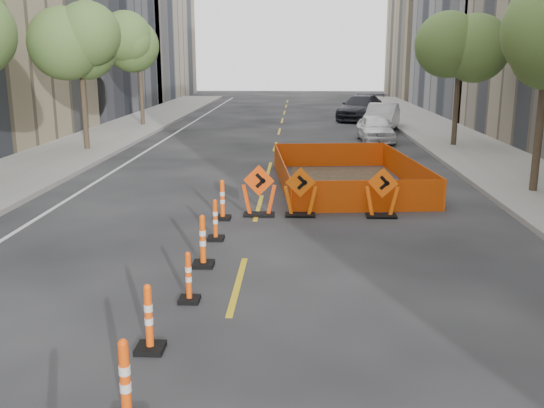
{
  "coord_description": "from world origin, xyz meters",
  "views": [
    {
      "loc": [
        1.12,
        -6.68,
        4.19
      ],
      "look_at": [
        0.56,
        5.94,
        1.1
      ],
      "focal_mm": 40.0,
      "sensor_mm": 36.0,
      "label": 1
    }
  ],
  "objects_px": {
    "channelizer_5": "(203,241)",
    "parked_car_mid": "(382,117)",
    "channelizer_4": "(189,277)",
    "chevron_sign_left": "(259,190)",
    "channelizer_7": "(222,200)",
    "parked_car_near": "(375,128)",
    "channelizer_6": "(215,220)",
    "chevron_sign_center": "(300,192)",
    "parked_car_far": "(361,108)",
    "chevron_sign_right": "(382,192)",
    "channelizer_3": "(149,318)",
    "channelizer_2": "(125,383)"
  },
  "relations": [
    {
      "from": "chevron_sign_left",
      "to": "parked_car_far",
      "type": "height_order",
      "value": "parked_car_far"
    },
    {
      "from": "channelizer_5",
      "to": "channelizer_7",
      "type": "distance_m",
      "value": 3.68
    },
    {
      "from": "channelizer_3",
      "to": "chevron_sign_right",
      "type": "distance_m",
      "value": 8.93
    },
    {
      "from": "channelizer_4",
      "to": "parked_car_mid",
      "type": "xyz_separation_m",
      "value": [
        6.71,
        25.71,
        0.31
      ]
    },
    {
      "from": "channelizer_3",
      "to": "channelizer_7",
      "type": "xyz_separation_m",
      "value": [
        0.15,
        7.37,
        0.01
      ]
    },
    {
      "from": "channelizer_6",
      "to": "chevron_sign_center",
      "type": "xyz_separation_m",
      "value": [
        1.98,
        2.26,
        0.18
      ]
    },
    {
      "from": "chevron_sign_left",
      "to": "channelizer_2",
      "type": "bearing_deg",
      "value": -86.78
    },
    {
      "from": "channelizer_4",
      "to": "parked_car_near",
      "type": "distance_m",
      "value": 21.58
    },
    {
      "from": "channelizer_5",
      "to": "chevron_sign_right",
      "type": "distance_m",
      "value": 5.84
    },
    {
      "from": "channelizer_5",
      "to": "parked_car_near",
      "type": "relative_size",
      "value": 0.28
    },
    {
      "from": "channelizer_3",
      "to": "parked_car_far",
      "type": "xyz_separation_m",
      "value": [
        6.31,
        33.31,
        0.3
      ]
    },
    {
      "from": "channelizer_4",
      "to": "channelizer_5",
      "type": "xyz_separation_m",
      "value": [
        -0.04,
        1.84,
        0.09
      ]
    },
    {
      "from": "channelizer_2",
      "to": "chevron_sign_left",
      "type": "relative_size",
      "value": 0.79
    },
    {
      "from": "channelizer_4",
      "to": "parked_car_far",
      "type": "relative_size",
      "value": 0.16
    },
    {
      "from": "channelizer_4",
      "to": "parked_car_mid",
      "type": "height_order",
      "value": "parked_car_mid"
    },
    {
      "from": "parked_car_near",
      "to": "parked_car_mid",
      "type": "bearing_deg",
      "value": 76.6
    },
    {
      "from": "channelizer_5",
      "to": "chevron_sign_left",
      "type": "bearing_deg",
      "value": 77.86
    },
    {
      "from": "channelizer_3",
      "to": "chevron_sign_center",
      "type": "relative_size",
      "value": 0.77
    },
    {
      "from": "channelizer_6",
      "to": "parked_car_near",
      "type": "bearing_deg",
      "value": 71.38
    },
    {
      "from": "channelizer_7",
      "to": "parked_car_near",
      "type": "relative_size",
      "value": 0.27
    },
    {
      "from": "channelizer_5",
      "to": "channelizer_2",
      "type": "bearing_deg",
      "value": -90.29
    },
    {
      "from": "chevron_sign_center",
      "to": "chevron_sign_left",
      "type": "bearing_deg",
      "value": 177.57
    },
    {
      "from": "channelizer_7",
      "to": "channelizer_2",
      "type": "bearing_deg",
      "value": -89.81
    },
    {
      "from": "channelizer_7",
      "to": "parked_car_far",
      "type": "relative_size",
      "value": 0.19
    },
    {
      "from": "channelizer_5",
      "to": "chevron_sign_center",
      "type": "relative_size",
      "value": 0.82
    },
    {
      "from": "channelizer_5",
      "to": "parked_car_mid",
      "type": "xyz_separation_m",
      "value": [
        6.75,
        23.87,
        0.22
      ]
    },
    {
      "from": "chevron_sign_right",
      "to": "parked_car_mid",
      "type": "bearing_deg",
      "value": 103.02
    },
    {
      "from": "channelizer_4",
      "to": "chevron_sign_center",
      "type": "relative_size",
      "value": 0.69
    },
    {
      "from": "chevron_sign_left",
      "to": "parked_car_near",
      "type": "xyz_separation_m",
      "value": [
        4.89,
        14.87,
        -0.02
      ]
    },
    {
      "from": "channelizer_6",
      "to": "chevron_sign_right",
      "type": "bearing_deg",
      "value": 28.57
    },
    {
      "from": "channelizer_6",
      "to": "parked_car_far",
      "type": "distance_m",
      "value": 28.45
    },
    {
      "from": "channelizer_5",
      "to": "parked_car_far",
      "type": "relative_size",
      "value": 0.19
    },
    {
      "from": "chevron_sign_center",
      "to": "parked_car_near",
      "type": "xyz_separation_m",
      "value": [
        3.79,
        14.86,
        0.01
      ]
    },
    {
      "from": "channelizer_5",
      "to": "parked_car_mid",
      "type": "bearing_deg",
      "value": 74.21
    },
    {
      "from": "channelizer_5",
      "to": "chevron_sign_center",
      "type": "height_order",
      "value": "chevron_sign_center"
    },
    {
      "from": "channelizer_5",
      "to": "channelizer_6",
      "type": "height_order",
      "value": "channelizer_5"
    },
    {
      "from": "channelizer_2",
      "to": "chevron_sign_right",
      "type": "height_order",
      "value": "chevron_sign_right"
    },
    {
      "from": "channelizer_6",
      "to": "parked_car_mid",
      "type": "distance_m",
      "value": 23.04
    },
    {
      "from": "chevron_sign_left",
      "to": "channelizer_3",
      "type": "bearing_deg",
      "value": -89.35
    },
    {
      "from": "chevron_sign_left",
      "to": "channelizer_6",
      "type": "bearing_deg",
      "value": -102.61
    },
    {
      "from": "channelizer_4",
      "to": "chevron_sign_left",
      "type": "xyz_separation_m",
      "value": [
        0.84,
        5.93,
        0.24
      ]
    },
    {
      "from": "channelizer_6",
      "to": "chevron_sign_right",
      "type": "xyz_separation_m",
      "value": [
        4.15,
        2.26,
        0.19
      ]
    },
    {
      "from": "channelizer_5",
      "to": "channelizer_7",
      "type": "relative_size",
      "value": 1.02
    },
    {
      "from": "channelizer_7",
      "to": "chevron_sign_right",
      "type": "bearing_deg",
      "value": 5.69
    },
    {
      "from": "channelizer_3",
      "to": "channelizer_5",
      "type": "height_order",
      "value": "channelizer_5"
    },
    {
      "from": "chevron_sign_left",
      "to": "channelizer_7",
      "type": "bearing_deg",
      "value": -147.74
    },
    {
      "from": "channelizer_3",
      "to": "parked_car_mid",
      "type": "bearing_deg",
      "value": 75.83
    },
    {
      "from": "channelizer_7",
      "to": "parked_car_far",
      "type": "height_order",
      "value": "parked_car_far"
    },
    {
      "from": "channelizer_2",
      "to": "chevron_sign_center",
      "type": "xyz_separation_m",
      "value": [
        2.02,
        9.63,
        0.12
      ]
    },
    {
      "from": "channelizer_4",
      "to": "channelizer_6",
      "type": "height_order",
      "value": "channelizer_6"
    }
  ]
}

